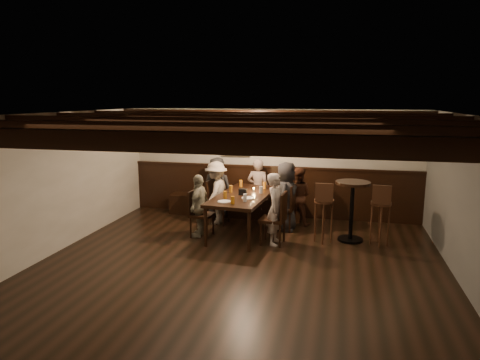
% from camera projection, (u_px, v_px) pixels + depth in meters
% --- Properties ---
extents(room, '(7.00, 7.00, 7.00)m').
position_uv_depth(room, '(248.00, 178.00, 8.45)').
color(room, black).
rests_on(room, ground).
extents(dining_table, '(1.10, 2.15, 0.78)m').
position_uv_depth(dining_table, '(244.00, 198.00, 8.37)').
color(dining_table, black).
rests_on(dining_table, floor).
extents(chair_left_near, '(0.46, 0.46, 0.93)m').
position_uv_depth(chair_left_near, '(218.00, 210.00, 9.09)').
color(chair_left_near, black).
rests_on(chair_left_near, floor).
extents(chair_left_far, '(0.44, 0.44, 0.89)m').
position_uv_depth(chair_left_far, '(201.00, 222.00, 8.25)').
color(chair_left_far, black).
rests_on(chair_left_far, floor).
extents(chair_right_near, '(0.46, 0.46, 0.93)m').
position_uv_depth(chair_right_near, '(284.00, 216.00, 8.65)').
color(chair_right_near, black).
rests_on(chair_right_near, floor).
extents(chair_right_far, '(0.48, 0.48, 0.97)m').
position_uv_depth(chair_right_far, '(274.00, 228.00, 7.81)').
color(chair_right_far, black).
rests_on(chair_right_far, floor).
extents(person_bench_left, '(0.70, 0.48, 1.36)m').
position_uv_depth(person_bench_left, '(217.00, 188.00, 9.49)').
color(person_bench_left, '#27282A').
rests_on(person_bench_left, floor).
extents(person_bench_centre, '(0.51, 0.36, 1.34)m').
position_uv_depth(person_bench_centre, '(258.00, 189.00, 9.36)').
color(person_bench_centre, gray).
rests_on(person_bench_centre, floor).
extents(person_bench_right, '(0.63, 0.51, 1.22)m').
position_uv_depth(person_bench_right, '(297.00, 196.00, 8.96)').
color(person_bench_right, '#532C1C').
rests_on(person_bench_right, floor).
extents(person_left_near, '(0.56, 0.90, 1.33)m').
position_uv_depth(person_left_near, '(216.00, 193.00, 9.03)').
color(person_left_near, '#B9AE9D').
rests_on(person_left_near, floor).
extents(person_left_far, '(0.35, 0.73, 1.21)m').
position_uv_depth(person_left_far, '(199.00, 206.00, 8.20)').
color(person_left_far, gray).
rests_on(person_left_far, floor).
extents(person_right_near, '(0.50, 0.71, 1.39)m').
position_uv_depth(person_right_near, '(286.00, 196.00, 8.57)').
color(person_right_near, '#2A292C').
rests_on(person_right_near, floor).
extents(person_right_far, '(0.35, 0.50, 1.32)m').
position_uv_depth(person_right_far, '(276.00, 209.00, 7.73)').
color(person_right_far, '#BBAA9E').
rests_on(person_right_far, floor).
extents(pint_a, '(0.07, 0.07, 0.14)m').
position_uv_depth(pint_a, '(241.00, 183.00, 9.08)').
color(pint_a, '#BF7219').
rests_on(pint_a, dining_table).
extents(pint_b, '(0.07, 0.07, 0.14)m').
position_uv_depth(pint_b, '(264.00, 185.00, 8.87)').
color(pint_b, '#BF7219').
rests_on(pint_b, dining_table).
extents(pint_c, '(0.07, 0.07, 0.14)m').
position_uv_depth(pint_c, '(231.00, 189.00, 8.53)').
color(pint_c, '#BF7219').
rests_on(pint_c, dining_table).
extents(pint_d, '(0.07, 0.07, 0.14)m').
position_uv_depth(pint_d, '(261.00, 190.00, 8.44)').
color(pint_d, silver).
rests_on(pint_d, dining_table).
extents(pint_e, '(0.07, 0.07, 0.14)m').
position_uv_depth(pint_e, '(225.00, 195.00, 7.99)').
color(pint_e, '#BF7219').
rests_on(pint_e, dining_table).
extents(pint_f, '(0.07, 0.07, 0.14)m').
position_uv_depth(pint_f, '(245.00, 198.00, 7.77)').
color(pint_f, silver).
rests_on(pint_f, dining_table).
extents(pint_g, '(0.07, 0.07, 0.14)m').
position_uv_depth(pint_g, '(233.00, 200.00, 7.58)').
color(pint_g, '#BF7219').
rests_on(pint_g, dining_table).
extents(plate_near, '(0.24, 0.24, 0.01)m').
position_uv_depth(plate_near, '(224.00, 201.00, 7.75)').
color(plate_near, white).
rests_on(plate_near, dining_table).
extents(plate_far, '(0.24, 0.24, 0.01)m').
position_uv_depth(plate_far, '(248.00, 198.00, 8.02)').
color(plate_far, white).
rests_on(plate_far, dining_table).
extents(condiment_caddy, '(0.15, 0.10, 0.12)m').
position_uv_depth(condiment_caddy, '(243.00, 192.00, 8.30)').
color(condiment_caddy, black).
rests_on(condiment_caddy, dining_table).
extents(candle, '(0.05, 0.05, 0.05)m').
position_uv_depth(candle, '(254.00, 190.00, 8.60)').
color(candle, beige).
rests_on(candle, dining_table).
extents(high_top_table, '(0.64, 0.64, 1.13)m').
position_uv_depth(high_top_table, '(352.00, 202.00, 7.90)').
color(high_top_table, black).
rests_on(high_top_table, floor).
extents(bar_stool_left, '(0.36, 0.37, 1.15)m').
position_uv_depth(bar_stool_left, '(323.00, 220.00, 7.87)').
color(bar_stool_left, '#361E11').
rests_on(bar_stool_left, floor).
extents(bar_stool_right, '(0.36, 0.38, 1.15)m').
position_uv_depth(bar_stool_right, '(380.00, 223.00, 7.69)').
color(bar_stool_right, '#361E11').
rests_on(bar_stool_right, floor).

